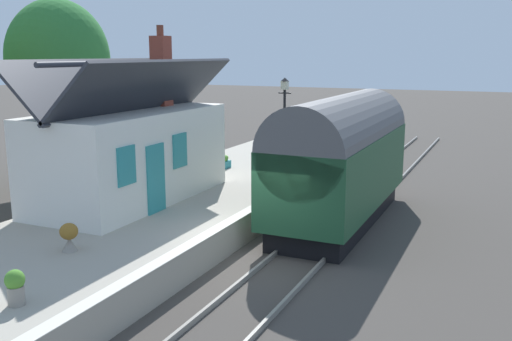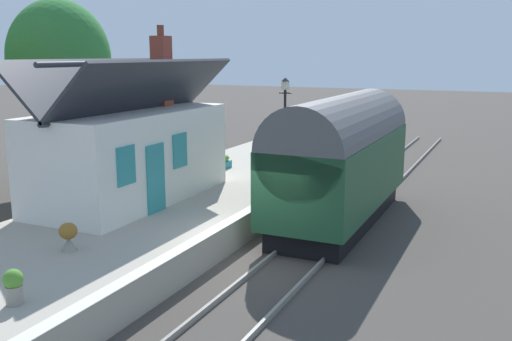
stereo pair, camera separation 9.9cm
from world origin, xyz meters
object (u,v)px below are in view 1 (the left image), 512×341
object	(u,v)px
planter_under_sign	(15,286)
planter_edge_near	(224,162)
train	(341,159)
bench_by_lamp	(278,148)
lamp_post_platform	(285,109)
planter_bench_left	(69,237)
tree_mid_background	(58,59)
station_building	(131,151)

from	to	relation	value
planter_under_sign	planter_edge_near	size ratio (longest dim) A/B	0.90
train	bench_by_lamp	bearing A→B (deg)	38.89
planter_under_sign	lamp_post_platform	distance (m)	12.92
train	bench_by_lamp	world-z (taller)	train
planter_edge_near	planter_bench_left	xyz separation A→B (m)	(-10.66, -1.30, 0.10)
bench_by_lamp	tree_mid_background	distance (m)	10.27
planter_under_sign	lamp_post_platform	size ratio (longest dim) A/B	0.18
planter_under_sign	planter_edge_near	distance (m)	13.73
train	planter_under_sign	bearing A→B (deg)	163.10
planter_edge_near	planter_under_sign	bearing A→B (deg)	-169.35
station_building	planter_bench_left	bearing A→B (deg)	-161.15
train	lamp_post_platform	bearing A→B (deg)	56.15
station_building	planter_under_sign	xyz separation A→B (m)	(-7.66, -2.89, -1.25)
planter_under_sign	train	bearing A→B (deg)	-16.90
planter_edge_near	lamp_post_platform	size ratio (longest dim) A/B	0.21
planter_bench_left	lamp_post_platform	world-z (taller)	lamp_post_platform
station_building	lamp_post_platform	xyz separation A→B (m)	(5.05, -3.40, 1.06)
tree_mid_background	bench_by_lamp	bearing A→B (deg)	-55.39
planter_edge_near	station_building	bearing A→B (deg)	176.59
lamp_post_platform	planter_edge_near	bearing A→B (deg)	75.55
station_building	planter_bench_left	xyz separation A→B (m)	(-4.83, -1.65, -1.27)
planter_edge_near	tree_mid_background	world-z (taller)	tree_mid_background
planter_bench_left	station_building	bearing A→B (deg)	18.85
station_building	planter_under_sign	world-z (taller)	station_building
train	tree_mid_background	distance (m)	12.81
bench_by_lamp	planter_under_sign	xyz separation A→B (m)	(-16.57, -1.33, -0.09)
tree_mid_background	lamp_post_platform	bearing A→B (deg)	-81.17
planter_under_sign	tree_mid_background	xyz separation A→B (m)	(11.21, 9.10, 4.14)
planter_edge_near	planter_bench_left	world-z (taller)	planter_bench_left
planter_edge_near	tree_mid_background	size ratio (longest dim) A/B	0.10
train	tree_mid_background	world-z (taller)	tree_mid_background
station_building	lamp_post_platform	size ratio (longest dim) A/B	1.97
bench_by_lamp	planter_bench_left	distance (m)	13.75
station_building	lamp_post_platform	distance (m)	6.18
planter_edge_near	planter_bench_left	size ratio (longest dim) A/B	1.14
planter_under_sign	planter_bench_left	world-z (taller)	planter_under_sign
bench_by_lamp	tree_mid_background	size ratio (longest dim) A/B	0.18
lamp_post_platform	tree_mid_background	size ratio (longest dim) A/B	0.49
train	planter_edge_near	world-z (taller)	train
tree_mid_background	planter_edge_near	bearing A→B (deg)	-70.84
bench_by_lamp	tree_mid_background	bearing A→B (deg)	124.61
station_building	tree_mid_background	world-z (taller)	tree_mid_background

